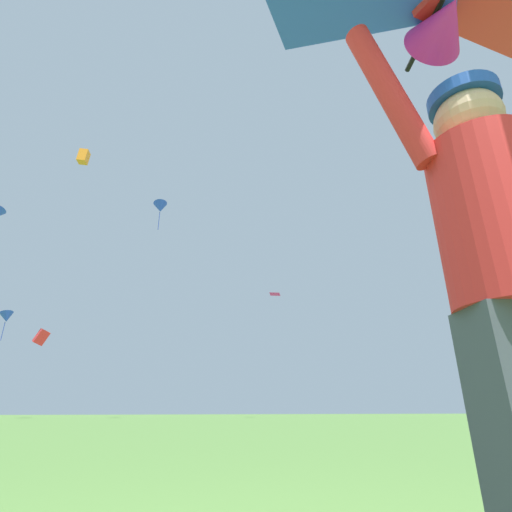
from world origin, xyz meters
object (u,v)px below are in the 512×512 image
distant_kite_blue_high_right (6,317)px  distant_kite_blue_mid_right (160,207)px  distant_kite_magenta_low_left (275,294)px  kite_flyer_person (506,270)px  distant_kite_red_far_center (41,337)px  distant_kite_orange_high_left (84,157)px

distant_kite_blue_high_right → distant_kite_blue_mid_right: bearing=2.6°
distant_kite_blue_mid_right → distant_kite_blue_high_right: 13.22m
distant_kite_blue_high_right → distant_kite_magenta_low_left: bearing=3.6°
distant_kite_blue_high_right → kite_flyer_person: bearing=-71.6°
distant_kite_blue_mid_right → distant_kite_blue_high_right: distant_kite_blue_mid_right is taller
distant_kite_blue_mid_right → distant_kite_red_far_center: (-7.74, 4.80, -10.10)m
distant_kite_red_far_center → distant_kite_magenta_low_left: bearing=-12.7°
kite_flyer_person → distant_kite_magenta_low_left: distant_kite_magenta_low_left is taller
kite_flyer_person → distant_kite_orange_high_left: (-6.61, 27.82, 18.42)m
kite_flyer_person → distant_kite_orange_high_left: size_ratio=1.65×
distant_kite_red_far_center → distant_kite_orange_high_left: distant_kite_orange_high_left is taller
distant_kite_blue_mid_right → distant_kite_magenta_low_left: size_ratio=2.37×
distant_kite_orange_high_left → distant_kite_blue_high_right: bearing=-175.9°
kite_flyer_person → distant_kite_magenta_low_left: 31.68m
distant_kite_blue_high_right → distant_kite_red_far_center: bearing=77.2°
distant_kite_magenta_low_left → distant_kite_blue_high_right: size_ratio=0.55×
distant_kite_orange_high_left → kite_flyer_person: bearing=-76.6°
distant_kite_blue_mid_right → distant_kite_orange_high_left: bearing=-178.0°
distant_kite_blue_mid_right → distant_kite_red_far_center: distant_kite_blue_mid_right is taller
distant_kite_magenta_low_left → distant_kite_red_far_center: bearing=167.3°
distant_kite_magenta_low_left → kite_flyer_person: bearing=-108.8°
distant_kite_red_far_center → distant_kite_blue_mid_right: bearing=-31.8°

